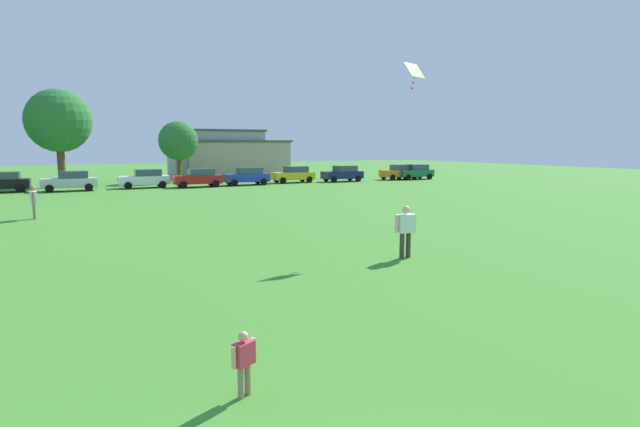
% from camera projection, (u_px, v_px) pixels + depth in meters
% --- Properties ---
extents(ground_plane, '(160.00, 160.00, 0.00)m').
position_uv_depth(ground_plane, '(115.00, 209.00, 30.40)').
color(ground_plane, '#42842D').
extents(child_kite_flyer, '(0.44, 0.33, 1.03)m').
position_uv_depth(child_kite_flyer, '(244.00, 358.00, 7.56)').
color(child_kite_flyer, '#8C7259').
rests_on(child_kite_flyer, ground).
extents(adult_bystander, '(0.85, 0.33, 1.79)m').
position_uv_depth(adult_bystander, '(406.00, 227.00, 16.95)').
color(adult_bystander, '#3F3833').
rests_on(adult_bystander, ground).
extents(bystander_near_trees, '(0.35, 0.82, 1.73)m').
position_uv_depth(bystander_near_trees, '(34.00, 199.00, 26.02)').
color(bystander_near_trees, '#8C7259').
rests_on(bystander_near_trees, ground).
extents(kite, '(1.01, 0.71, 1.03)m').
position_uv_depth(kite, '(414.00, 73.00, 19.71)').
color(kite, '#8CD859').
extents(parked_car_black_0, '(4.30, 2.02, 1.68)m').
position_uv_depth(parked_car_black_0, '(1.00, 182.00, 40.78)').
color(parked_car_black_0, black).
rests_on(parked_car_black_0, ground).
extents(parked_car_silver_1, '(4.30, 2.02, 1.68)m').
position_uv_depth(parked_car_silver_1, '(70.00, 181.00, 42.18)').
color(parked_car_silver_1, silver).
rests_on(parked_car_silver_1, ground).
extents(parked_car_white_2, '(4.30, 2.02, 1.68)m').
position_uv_depth(parked_car_white_2, '(145.00, 178.00, 45.38)').
color(parked_car_white_2, white).
rests_on(parked_car_white_2, ground).
extents(parked_car_red_3, '(4.30, 2.02, 1.68)m').
position_uv_depth(parked_car_red_3, '(199.00, 178.00, 46.29)').
color(parked_car_red_3, red).
rests_on(parked_car_red_3, ground).
extents(parked_car_blue_4, '(4.30, 2.02, 1.68)m').
position_uv_depth(parked_car_blue_4, '(247.00, 176.00, 48.69)').
color(parked_car_blue_4, '#1E38AD').
rests_on(parked_car_blue_4, ground).
extents(parked_car_yellow_5, '(4.30, 2.02, 1.68)m').
position_uv_depth(parked_car_yellow_5, '(294.00, 174.00, 51.81)').
color(parked_car_yellow_5, yellow).
rests_on(parked_car_yellow_5, ground).
extents(parked_car_navy_6, '(4.30, 2.02, 1.68)m').
position_uv_depth(parked_car_navy_6, '(343.00, 173.00, 53.40)').
color(parked_car_navy_6, '#141E4C').
rests_on(parked_car_navy_6, ground).
extents(parked_car_orange_7, '(4.30, 2.02, 1.68)m').
position_uv_depth(parked_car_orange_7, '(400.00, 172.00, 56.58)').
color(parked_car_orange_7, orange).
rests_on(parked_car_orange_7, ground).
extents(parked_car_green_8, '(4.30, 2.02, 1.68)m').
position_uv_depth(parked_car_green_8, '(415.00, 172.00, 56.92)').
color(parked_car_green_8, '#196B38').
rests_on(parked_car_green_8, ground).
extents(tree_center, '(5.73, 5.73, 8.93)m').
position_uv_depth(tree_center, '(58.00, 121.00, 45.68)').
color(tree_center, brown).
rests_on(tree_center, ground).
extents(tree_far_right, '(4.08, 4.08, 6.36)m').
position_uv_depth(tree_far_right, '(178.00, 141.00, 52.71)').
color(tree_far_right, brown).
rests_on(tree_far_right, ground).
extents(house_left, '(12.94, 7.55, 4.45)m').
position_uv_depth(house_left, '(234.00, 158.00, 62.67)').
color(house_left, tan).
rests_on(house_left, ground).
extents(house_right, '(11.10, 6.69, 5.72)m').
position_uv_depth(house_right, '(216.00, 153.00, 61.62)').
color(house_right, '#9999A3').
rests_on(house_right, ground).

